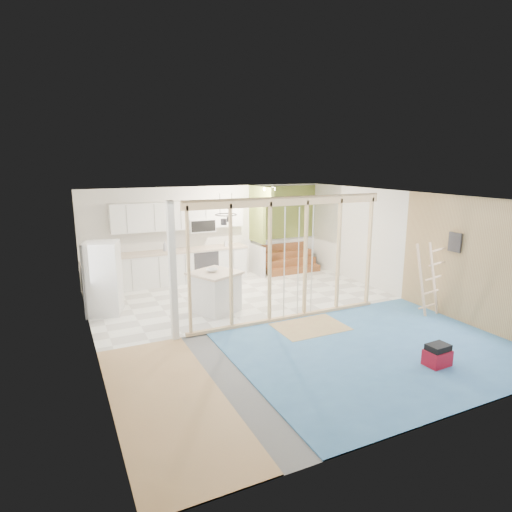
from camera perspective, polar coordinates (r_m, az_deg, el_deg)
name	(u,v)px	position (r m, az deg, el deg)	size (l,w,h in m)	color
room	(275,261)	(8.64, 2.55, -0.69)	(7.01, 8.01, 2.61)	slate
floor_overlays	(276,320)	(9.10, 2.70, -8.50)	(7.00, 8.00, 0.03)	white
stud_frame	(265,249)	(8.48, 1.27, 0.98)	(4.66, 0.14, 2.60)	#D5BC82
base_cabinets	(159,272)	(11.39, -12.75, -2.07)	(4.45, 2.24, 0.93)	white
upper_cabinets	(181,216)	(11.75, -9.91, 5.22)	(3.60, 0.41, 0.85)	white
green_partition	(278,241)	(12.81, 2.95, 2.02)	(2.25, 1.51, 2.60)	olive
pot_rack	(226,217)	(10.08, -4.02, 5.21)	(0.52, 0.52, 0.72)	black
sheathing_panel	(481,265)	(9.41, 27.78, -1.05)	(0.02, 4.00, 2.60)	tan
electrical_panel	(455,242)	(9.67, 25.00, 1.67)	(0.04, 0.30, 0.40)	#343439
ceiling_light	(269,189)	(11.74, 1.78, 8.93)	(0.32, 0.32, 0.08)	#FFEABF
fridge	(104,279)	(9.78, -19.67, -2.85)	(0.88, 0.85, 1.61)	silver
island	(215,292)	(9.48, -5.47, -4.83)	(1.24, 1.24, 0.92)	silver
bowl	(212,270)	(9.37, -5.90, -1.91)	(0.26, 0.26, 0.06)	silver
soap_bottle_a	(165,246)	(11.65, -12.06, 1.31)	(0.11, 0.11, 0.27)	#A1A4B4
soap_bottle_b	(226,243)	(12.07, -4.03, 1.77)	(0.09, 0.09, 0.20)	silver
toolbox	(437,356)	(7.72, 23.03, -12.15)	(0.41, 0.32, 0.38)	maroon
ladder	(429,279)	(9.80, 22.07, -2.90)	(0.86, 0.12, 1.61)	#E5B88C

